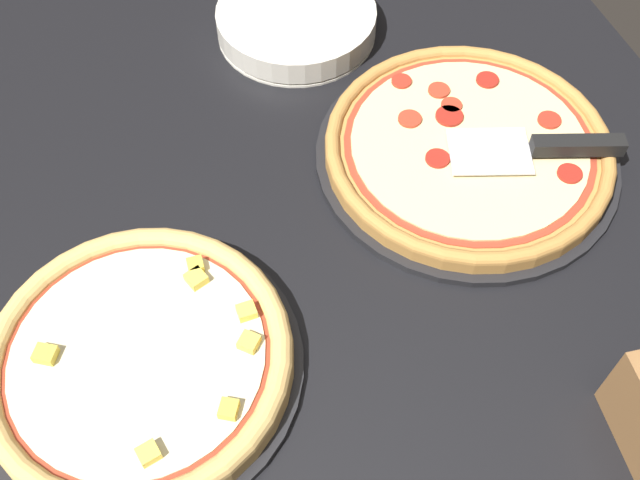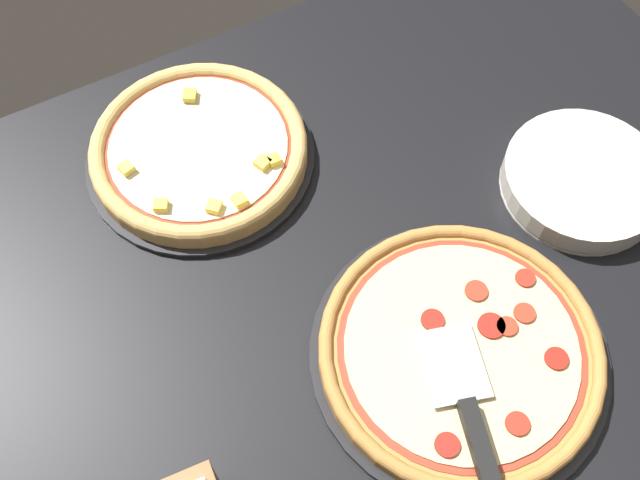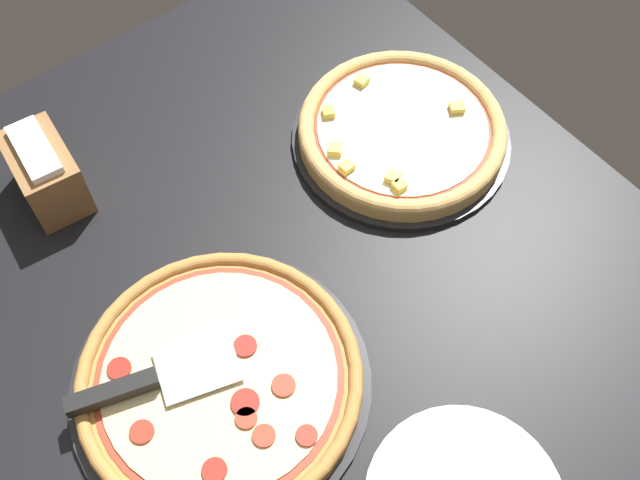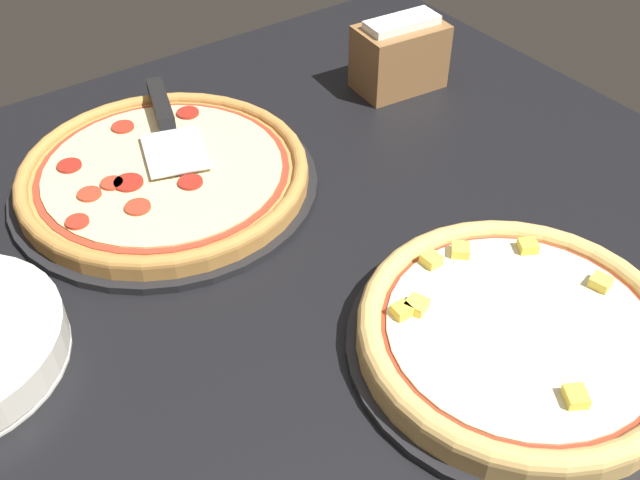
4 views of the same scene
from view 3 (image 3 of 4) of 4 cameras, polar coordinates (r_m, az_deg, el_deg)
name	(u,v)px [view 3 (image 3 of 4)]	position (r cm, az deg, el deg)	size (l,w,h in cm)	color
ground_plane	(324,309)	(106.40, 0.27, -5.26)	(128.09, 100.55, 3.60)	black
pizza_pan_front	(221,384)	(100.28, -7.53, -10.80)	(39.38, 39.38, 1.00)	black
pizza_front	(220,379)	(98.51, -7.65, -10.42)	(37.02, 37.02, 2.71)	#B77F3D
pizza_pan_back	(401,139)	(121.07, 6.18, 7.67)	(34.84, 34.84, 1.00)	black
pizza_back	(402,130)	(119.35, 6.26, 8.35)	(32.75, 32.75, 3.71)	#DBAD60
serving_spatula	(136,385)	(97.89, -13.87, -10.67)	(11.17, 22.24, 2.00)	silver
napkin_holder	(46,172)	(117.49, -20.17, 4.88)	(13.87, 9.33, 11.13)	olive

